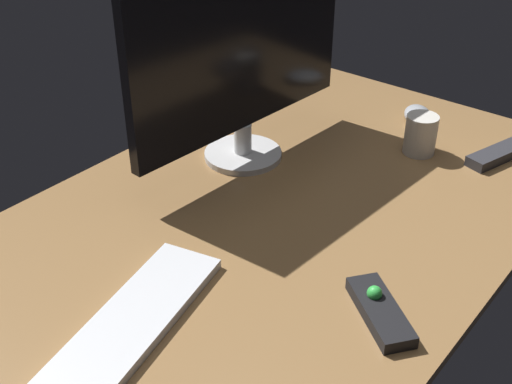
{
  "coord_description": "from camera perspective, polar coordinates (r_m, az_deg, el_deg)",
  "views": [
    {
      "loc": [
        -84.53,
        -63.41,
        74.17
      ],
      "look_at": [
        -3.2,
        1.97,
        8.0
      ],
      "focal_mm": 46.48,
      "sensor_mm": 36.0,
      "label": 1
    }
  ],
  "objects": [
    {
      "name": "desk",
      "position": [
        1.29,
        1.58,
        -2.34
      ],
      "size": [
        140.0,
        84.0,
        2.0
      ],
      "primitive_type": "cube",
      "color": "olive",
      "rests_on": "ground"
    },
    {
      "name": "tv_remote",
      "position": [
        1.56,
        20.4,
        3.19
      ],
      "size": [
        19.71,
        9.87,
        2.31
      ],
      "primitive_type": "cube",
      "rotation": [
        0.0,
        0.0,
        -0.29
      ],
      "color": "#2D2D33",
      "rests_on": "desk"
    },
    {
      "name": "media_remote",
      "position": [
        1.07,
        10.6,
        -9.95
      ],
      "size": [
        13.78,
        15.84,
        3.88
      ],
      "rotation": [
        0.0,
        0.0,
        0.93
      ],
      "color": "black",
      "rests_on": "desk"
    },
    {
      "name": "keyboard",
      "position": [
        1.05,
        -11.02,
        -11.41
      ],
      "size": [
        41.43,
        20.25,
        1.67
      ],
      "primitive_type": "cube",
      "rotation": [
        0.0,
        0.0,
        0.24
      ],
      "color": "silver",
      "rests_on": "desk"
    },
    {
      "name": "coffee_mug",
      "position": [
        1.51,
        13.98,
        4.82
      ],
      "size": [
        7.05,
        7.05,
        8.98
      ],
      "primitive_type": "cylinder",
      "color": "silver",
      "rests_on": "desk"
    },
    {
      "name": "computer_mouse",
      "position": [
        1.67,
        13.74,
        6.44
      ],
      "size": [
        11.84,
        10.9,
        3.59
      ],
      "primitive_type": "ellipsoid",
      "rotation": [
        0.0,
        0.0,
        0.6
      ],
      "color": "#999EA5",
      "rests_on": "desk"
    },
    {
      "name": "monitor",
      "position": [
        1.38,
        -1.22,
        11.25
      ],
      "size": [
        58.44,
        17.1,
        41.36
      ],
      "rotation": [
        0.0,
        0.0,
        -0.07
      ],
      "color": "silver",
      "rests_on": "desk"
    }
  ]
}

